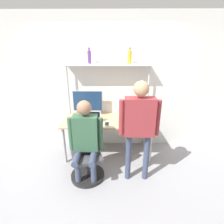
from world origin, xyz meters
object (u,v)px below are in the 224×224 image
Objects in this scene: monitor at (88,102)px; bottle_amber at (130,57)px; laptop at (93,120)px; bottle_purple at (89,57)px; office_chair at (87,162)px; person_seated at (85,136)px; cell_phone at (107,124)px; person_standing at (139,120)px.

bottle_amber is (0.81, 0.03, 0.86)m from monitor.
laptop is 1.34m from bottle_amber.
bottle_amber is 0.99× the size of bottle_purple.
monitor is 0.66× the size of office_chair.
monitor is at bearing 109.67° from laptop.
laptop is 0.22× the size of person_seated.
cell_phone is (0.26, -0.06, -0.05)m from laptop.
bottle_amber reaches higher than monitor.
bottle_amber reaches higher than office_chair.
office_chair reaches higher than cell_phone.
person_seated reaches higher than laptop.
office_chair is 2.02m from bottle_amber.
office_chair is (0.08, -0.91, -0.77)m from monitor.
person_standing reaches higher than monitor.
laptop is 0.33× the size of office_chair.
cell_phone is 1.30m from bottle_amber.
bottle_amber is at bearing 31.82° from laptop.
bottle_purple reaches higher than laptop.
person_seated is (0.09, -0.95, -0.25)m from monitor.
person_standing is at bearing -36.53° from laptop.
monitor is 0.87m from bottle_purple.
laptop is 1.04× the size of bottle_amber.
person_seated is 0.86m from person_standing.
bottle_purple is at bearing 130.31° from person_standing.
office_chair is at bearing -96.71° from laptop.
bottle_amber reaches higher than person_seated.
person_seated is at bearing -126.28° from bottle_amber.
person_standing is 1.30m from bottle_amber.
person_standing reaches higher than office_chair.
person_seated is 1.65m from bottle_amber.
office_chair is at bearing -85.13° from monitor.
office_chair is at bearing -128.09° from bottle_amber.
bottle_amber is at bearing 49.44° from cell_phone.
person_seated is at bearing -72.88° from office_chair.
person_seated is 4.67× the size of bottle_purple.
bottle_amber is (0.41, 0.48, 1.14)m from cell_phone.
laptop reaches higher than office_chair.
monitor is at bearing 131.95° from cell_phone.
office_chair is 0.52m from person_seated.
bottle_amber is at bearing 0.00° from bottle_purple.
bottle_purple reaches higher than office_chair.
person_seated reaches higher than office_chair.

